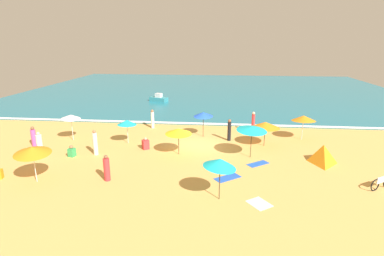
{
  "coord_description": "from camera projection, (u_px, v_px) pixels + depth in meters",
  "views": [
    {
      "loc": [
        1.8,
        -22.75,
        8.09
      ],
      "look_at": [
        -0.75,
        2.22,
        0.8
      ],
      "focal_mm": 28.34,
      "sensor_mm": 36.0,
      "label": 1
    }
  ],
  "objects": [
    {
      "name": "ground_plane",
      "position": [
        198.0,
        146.0,
        24.16
      ],
      "size": [
        60.0,
        60.0,
        0.0
      ],
      "primitive_type": "plane",
      "color": "#E0A856"
    },
    {
      "name": "ocean_water",
      "position": [
        212.0,
        90.0,
        50.9
      ],
      "size": [
        60.0,
        44.0,
        0.1
      ],
      "primitive_type": "cube",
      "color": "teal",
      "rests_on": "ground_plane"
    },
    {
      "name": "wave_breaker_foam",
      "position": [
        204.0,
        124.0,
        30.15
      ],
      "size": [
        57.0,
        0.7,
        0.01
      ],
      "primitive_type": "cube",
      "color": "white",
      "rests_on": "ocean_water"
    },
    {
      "name": "beach_umbrella_0",
      "position": [
        304.0,
        118.0,
        25.13
      ],
      "size": [
        2.45,
        2.47,
        2.14
      ],
      "color": "silver",
      "rests_on": "ground_plane"
    },
    {
      "name": "beach_umbrella_1",
      "position": [
        203.0,
        114.0,
        25.91
      ],
      "size": [
        2.01,
        2.02,
        2.23
      ],
      "color": "#4C3823",
      "rests_on": "ground_plane"
    },
    {
      "name": "beach_umbrella_2",
      "position": [
        71.0,
        117.0,
        24.95
      ],
      "size": [
        2.01,
        2.0,
        2.26
      ],
      "color": "silver",
      "rests_on": "ground_plane"
    },
    {
      "name": "beach_umbrella_3",
      "position": [
        179.0,
        131.0,
        21.88
      ],
      "size": [
        2.43,
        2.44,
        2.0
      ],
      "color": "#4C3823",
      "rests_on": "ground_plane"
    },
    {
      "name": "beach_umbrella_4",
      "position": [
        265.0,
        125.0,
        23.69
      ],
      "size": [
        2.67,
        2.68,
        1.97
      ],
      "color": "#4C3823",
      "rests_on": "ground_plane"
    },
    {
      "name": "beach_umbrella_5",
      "position": [
        127.0,
        122.0,
        24.26
      ],
      "size": [
        2.11,
        2.1,
        1.98
      ],
      "color": "silver",
      "rests_on": "ground_plane"
    },
    {
      "name": "beach_umbrella_6",
      "position": [
        252.0,
        129.0,
        21.17
      ],
      "size": [
        2.92,
        2.92,
        2.4
      ],
      "color": "#4C3823",
      "rests_on": "ground_plane"
    },
    {
      "name": "beach_umbrella_7",
      "position": [
        32.0,
        150.0,
        17.45
      ],
      "size": [
        2.82,
        2.83,
        2.3
      ],
      "color": "silver",
      "rests_on": "ground_plane"
    },
    {
      "name": "beach_umbrella_9",
      "position": [
        220.0,
        163.0,
        15.47
      ],
      "size": [
        1.84,
        1.79,
        2.39
      ],
      "color": "#4C3823",
      "rests_on": "ground_plane"
    },
    {
      "name": "beach_tent",
      "position": [
        323.0,
        153.0,
        20.75
      ],
      "size": [
        1.73,
        2.35,
        1.25
      ],
      "color": "orange",
      "rests_on": "ground_plane"
    },
    {
      "name": "parked_bicycle",
      "position": [
        381.0,
        182.0,
        17.07
      ],
      "size": [
        1.57,
        1.02,
        0.76
      ],
      "color": "black",
      "rests_on": "ground_plane"
    },
    {
      "name": "beachgoer_0",
      "position": [
        72.0,
        152.0,
        21.83
      ],
      "size": [
        0.51,
        0.51,
        0.85
      ],
      "color": "green",
      "rests_on": "ground_plane"
    },
    {
      "name": "beachgoer_1",
      "position": [
        153.0,
        119.0,
        28.8
      ],
      "size": [
        0.36,
        0.36,
        1.79
      ],
      "color": "white",
      "rests_on": "ground_plane"
    },
    {
      "name": "beachgoer_2",
      "position": [
        95.0,
        143.0,
        22.03
      ],
      "size": [
        0.42,
        0.42,
        1.88
      ],
      "color": "white",
      "rests_on": "ground_plane"
    },
    {
      "name": "beachgoer_3",
      "position": [
        40.0,
        146.0,
        21.55
      ],
      "size": [
        0.56,
        0.56,
        1.89
      ],
      "color": "white",
      "rests_on": "ground_plane"
    },
    {
      "name": "beachgoer_4",
      "position": [
        107.0,
        169.0,
        17.98
      ],
      "size": [
        0.52,
        0.52,
        1.62
      ],
      "color": "red",
      "rests_on": "ground_plane"
    },
    {
      "name": "beachgoer_6",
      "position": [
        34.0,
        137.0,
        23.85
      ],
      "size": [
        0.45,
        0.45,
        1.61
      ],
      "color": "#D84CA5",
      "rests_on": "ground_plane"
    },
    {
      "name": "beachgoer_7",
      "position": [
        229.0,
        130.0,
        25.15
      ],
      "size": [
        0.41,
        0.41,
        1.84
      ],
      "color": "black",
      "rests_on": "ground_plane"
    },
    {
      "name": "beachgoer_8",
      "position": [
        253.0,
        122.0,
        27.44
      ],
      "size": [
        0.34,
        0.34,
        1.91
      ],
      "color": "red",
      "rests_on": "ground_plane"
    },
    {
      "name": "beachgoer_9",
      "position": [
        146.0,
        144.0,
        23.31
      ],
      "size": [
        0.65,
        0.65,
        0.94
      ],
      "color": "red",
      "rests_on": "ground_plane"
    },
    {
      "name": "beach_towel_0",
      "position": [
        258.0,
        164.0,
        20.59
      ],
      "size": [
        1.66,
        1.46,
        0.01
      ],
      "color": "blue",
      "rests_on": "ground_plane"
    },
    {
      "name": "beach_towel_1",
      "position": [
        228.0,
        178.0,
        18.49
      ],
      "size": [
        1.78,
        1.6,
        0.01
      ],
      "color": "blue",
      "rests_on": "ground_plane"
    },
    {
      "name": "beach_towel_2",
      "position": [
        259.0,
        204.0,
        15.57
      ],
      "size": [
        1.43,
        1.48,
        0.01
      ],
      "color": "white",
      "rests_on": "ground_plane"
    },
    {
      "name": "small_boat_0",
      "position": [
        159.0,
        99.0,
        41.12
      ],
      "size": [
        2.65,
        1.89,
        1.08
      ],
      "color": "teal",
      "rests_on": "ocean_water"
    }
  ]
}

